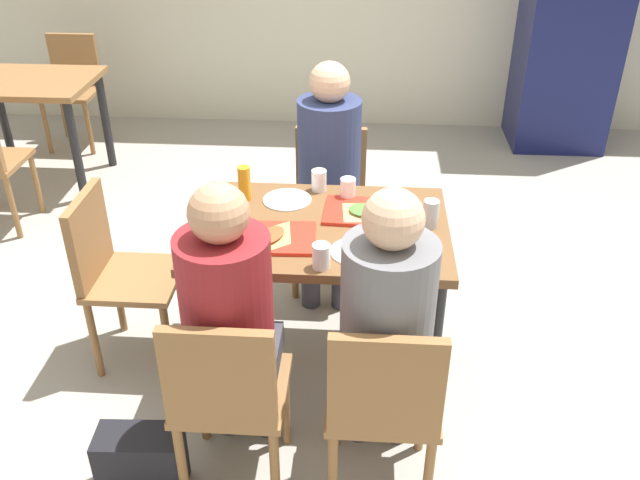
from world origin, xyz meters
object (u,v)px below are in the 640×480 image
(person_in_brown_jacket, at_px, (386,319))
(background_chair_far, at_px, (73,82))
(plastic_cup_d, at_px, (348,189))
(background_table, at_px, (29,98))
(paper_plate_center, at_px, (287,200))
(plastic_cup_a, at_px, (319,180))
(tray_red_far, at_px, (365,212))
(chair_far_side, at_px, (330,196))
(pizza_slice_a, at_px, (270,236))
(chair_left_end, at_px, (115,267))
(drink_fridge, at_px, (571,23))
(tray_red_near, at_px, (271,238))
(main_table, at_px, (320,246))
(condiment_bottle, at_px, (244,183))
(person_far_side, at_px, (329,165))
(foil_bundle, at_px, (210,213))
(handbag, at_px, (142,462))
(plastic_cup_c, at_px, (220,205))
(chair_near_left, at_px, (227,393))
(paper_plate_near_edge, at_px, (357,252))
(pizza_slice_b, at_px, (363,211))
(plastic_cup_b, at_px, (321,256))
(soda_can, at_px, (431,214))
(chair_near_right, at_px, (383,401))
(person_in_red, at_px, (230,313))

(person_in_brown_jacket, xyz_separation_m, background_chair_far, (-2.40, 3.22, -0.25))
(plastic_cup_d, xyz_separation_m, background_table, (-2.24, 1.60, -0.18))
(paper_plate_center, xyz_separation_m, plastic_cup_a, (0.14, 0.12, 0.05))
(tray_red_far, bearing_deg, chair_far_side, 106.31)
(plastic_cup_d, bearing_deg, pizza_slice_a, -126.70)
(chair_left_end, xyz_separation_m, drink_fridge, (2.63, 2.85, 0.45))
(tray_red_near, xyz_separation_m, plastic_cup_a, (0.16, 0.46, 0.04))
(person_in_brown_jacket, xyz_separation_m, plastic_cup_d, (-0.16, 0.88, 0.06))
(tray_red_near, bearing_deg, plastic_cup_a, 70.51)
(main_table, xyz_separation_m, condiment_bottle, (-0.36, 0.21, 0.19))
(person_in_brown_jacket, relative_size, plastic_cup_a, 12.61)
(person_far_side, relative_size, background_table, 1.40)
(plastic_cup_a, relative_size, plastic_cup_d, 1.00)
(condiment_bottle, relative_size, foil_bundle, 1.60)
(drink_fridge, bearing_deg, chair_far_side, -129.33)
(pizza_slice_a, bearing_deg, handbag, -124.27)
(plastic_cup_a, distance_m, handbag, 1.43)
(main_table, relative_size, plastic_cup_c, 10.95)
(person_in_brown_jacket, xyz_separation_m, pizza_slice_a, (-0.47, 0.48, 0.03))
(chair_near_left, distance_m, paper_plate_near_edge, 0.75)
(chair_near_left, relative_size, plastic_cup_a, 8.51)
(pizza_slice_b, bearing_deg, foil_bundle, -170.21)
(chair_far_side, height_order, tray_red_far, chair_far_side)
(chair_far_side, bearing_deg, chair_near_left, -100.07)
(chair_left_end, bearing_deg, background_chair_far, 114.85)
(chair_near_left, distance_m, person_in_brown_jacket, 0.62)
(person_in_brown_jacket, distance_m, condiment_bottle, 1.06)
(chair_near_left, xyz_separation_m, background_table, (-1.86, 2.62, 0.13))
(plastic_cup_c, bearing_deg, paper_plate_center, 29.47)
(tray_red_near, relative_size, plastic_cup_b, 3.60)
(tray_red_near, bearing_deg, plastic_cup_b, -41.45)
(pizza_slice_a, bearing_deg, tray_red_near, 90.19)
(main_table, bearing_deg, tray_red_near, -144.76)
(soda_can, relative_size, background_table, 0.14)
(chair_far_side, distance_m, drink_fridge, 2.73)
(main_table, distance_m, tray_red_near, 0.26)
(person_far_side, bearing_deg, handbag, -113.76)
(chair_near_right, bearing_deg, condiment_bottle, 122.63)
(plastic_cup_d, bearing_deg, soda_can, -33.11)
(chair_left_end, bearing_deg, soda_can, 0.79)
(condiment_bottle, bearing_deg, person_in_red, -84.44)
(chair_left_end, xyz_separation_m, pizza_slice_a, (0.74, -0.15, 0.28))
(paper_plate_near_edge, height_order, plastic_cup_a, plastic_cup_a)
(handbag, bearing_deg, background_chair_far, 114.05)
(chair_near_right, height_order, plastic_cup_a, plastic_cup_a)
(plastic_cup_d, bearing_deg, foil_bundle, -154.78)
(foil_bundle, relative_size, handbag, 0.31)
(main_table, relative_size, chair_far_side, 1.29)
(chair_left_end, xyz_separation_m, paper_plate_center, (0.77, 0.21, 0.26))
(plastic_cup_b, bearing_deg, condiment_bottle, 125.29)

